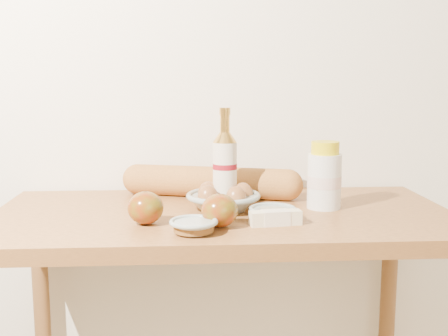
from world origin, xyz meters
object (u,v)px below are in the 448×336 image
(table, at_px, (223,256))
(egg_bowl, at_px, (224,199))
(bourbon_bottle, at_px, (225,167))
(cream_bottle, at_px, (324,177))
(baguette, at_px, (211,182))

(table, height_order, egg_bowl, egg_bowl)
(bourbon_bottle, xyz_separation_m, cream_bottle, (0.26, -0.03, -0.03))
(baguette, bearing_deg, cream_bottle, -12.63)
(table, height_order, bourbon_bottle, bourbon_bottle)
(bourbon_bottle, height_order, egg_bowl, bourbon_bottle)
(table, bearing_deg, baguette, 98.25)
(bourbon_bottle, bearing_deg, baguette, 125.58)
(cream_bottle, height_order, egg_bowl, cream_bottle)
(egg_bowl, bearing_deg, bourbon_bottle, 81.11)
(table, bearing_deg, egg_bowl, 83.78)
(cream_bottle, relative_size, baguette, 0.33)
(cream_bottle, bearing_deg, bourbon_bottle, -166.68)
(bourbon_bottle, distance_m, cream_bottle, 0.27)
(bourbon_bottle, bearing_deg, egg_bowl, -78.49)
(table, relative_size, baguette, 2.20)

